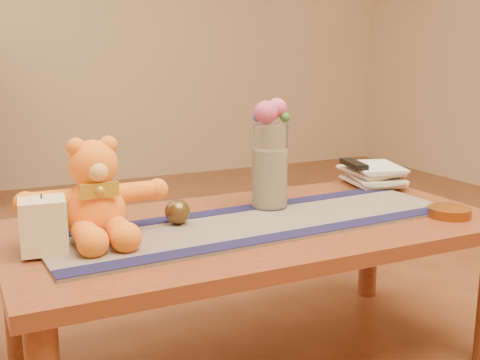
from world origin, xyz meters
name	(u,v)px	position (x,y,z in m)	size (l,w,h in m)	color
coffee_table_top	(256,229)	(0.00, 0.00, 0.43)	(1.40, 0.70, 0.04)	#602A16
table_leg_bl	(16,305)	(-0.64, 0.29, 0.21)	(0.07, 0.07, 0.41)	#602A16
table_leg_br	(369,244)	(0.64, 0.29, 0.21)	(0.07, 0.07, 0.41)	#602A16
persian_runner	(259,223)	(0.00, -0.02, 0.45)	(1.20, 0.35, 0.01)	#1A1844
runner_border_near	(287,235)	(0.01, -0.17, 0.46)	(1.20, 0.06, 0.00)	#14133A
runner_border_far	(235,210)	(-0.01, 0.12, 0.46)	(1.20, 0.06, 0.00)	#14133A
teddy_bear	(94,190)	(-0.45, 0.04, 0.58)	(0.37, 0.30, 0.25)	orange
pillar_candle	(43,225)	(-0.58, -0.01, 0.52)	(0.11, 0.11, 0.13)	beige
candle_wick	(41,196)	(-0.58, -0.01, 0.59)	(0.00, 0.00, 0.01)	black
glass_vase	(270,166)	(0.10, 0.11, 0.59)	(0.11, 0.11, 0.26)	silver
potpourri_fill	(270,178)	(0.10, 0.11, 0.55)	(0.09, 0.09, 0.18)	beige
rose_left	(266,112)	(0.08, 0.10, 0.75)	(0.07, 0.07, 0.07)	#CE487A
rose_right	(277,108)	(0.13, 0.11, 0.76)	(0.06, 0.06, 0.06)	#CE487A
blue_flower_back	(268,113)	(0.11, 0.14, 0.75)	(0.04, 0.04, 0.04)	#4B52A3
blue_flower_side	(258,116)	(0.07, 0.13, 0.74)	(0.04, 0.04, 0.04)	#4B52A3
leaf_sprig	(285,117)	(0.14, 0.09, 0.74)	(0.03, 0.03, 0.03)	#33662D
bronze_ball	(177,212)	(-0.22, 0.06, 0.49)	(0.07, 0.07, 0.07)	#4F391A
book_bottom	(352,184)	(0.52, 0.25, 0.46)	(0.17, 0.22, 0.02)	beige
book_lower	(354,179)	(0.53, 0.25, 0.48)	(0.16, 0.22, 0.02)	beige
book_upper	(350,173)	(0.52, 0.26, 0.50)	(0.17, 0.22, 0.02)	beige
book_top	(354,168)	(0.52, 0.25, 0.52)	(0.16, 0.22, 0.02)	beige
tv_remote	(354,164)	(0.52, 0.24, 0.54)	(0.04, 0.16, 0.02)	black
amber_dish	(449,212)	(0.55, -0.20, 0.46)	(0.13, 0.13, 0.03)	#BF5914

